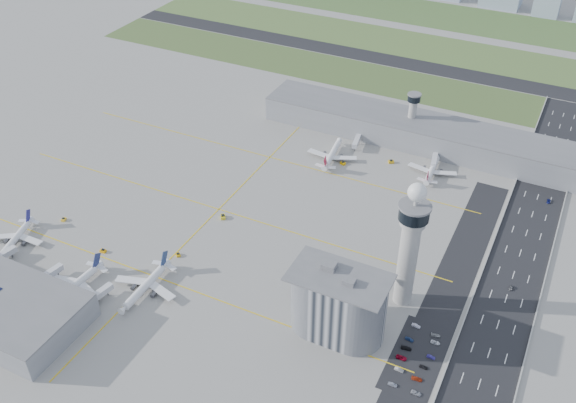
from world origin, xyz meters
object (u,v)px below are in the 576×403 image
at_px(jet_bridge_near_1, 38,284).
at_px(tug_0, 64,219).
at_px(jet_bridge_far_1, 435,156).
at_px(car_lot_1, 399,370).
at_px(tug_2, 178,254).
at_px(car_lot_0, 393,384).
at_px(car_lot_9, 431,357).
at_px(airplane_far_a, 332,151).
at_px(car_lot_2, 401,358).
at_px(airplane_near_c, 144,283).
at_px(control_tower, 410,241).
at_px(secondary_tower, 412,113).
at_px(airplane_far_b, 433,165).
at_px(car_lot_4, 409,339).
at_px(car_hw_4, 541,144).
at_px(car_lot_10, 435,342).
at_px(jet_bridge_far_0, 358,138).
at_px(jet_bridge_near_2, 88,305).
at_px(tug_3, 223,216).
at_px(tug_5, 391,161).
at_px(tug_4, 343,163).
at_px(car_lot_7, 417,379).
at_px(car_hw_2, 549,201).
at_px(car_hw_1, 511,288).
at_px(airplane_near_b, 72,283).
at_px(car_lot_3, 406,348).
at_px(car_lot_8, 424,367).
at_px(airplane_near_a, 14,236).
at_px(tug_1, 103,251).
at_px(car_lot_5, 416,326).
at_px(admin_building, 338,304).
at_px(car_lot_11, 436,335).

height_order(jet_bridge_near_1, tug_0, jet_bridge_near_1).
bearing_deg(jet_bridge_far_1, car_lot_1, 1.03).
distance_m(tug_2, car_lot_0, 124.93).
relative_size(jet_bridge_near_1, car_lot_9, 3.92).
xyz_separation_m(airplane_far_a, car_lot_2, (88.07, -132.00, -4.52)).
relative_size(airplane_near_c, jet_bridge_far_1, 2.75).
bearing_deg(control_tower, secondary_tower, 106.48).
distance_m(airplane_far_b, car_lot_1, 152.94).
bearing_deg(car_lot_4, car_hw_4, 0.89).
bearing_deg(control_tower, car_lot_10, -41.71).
distance_m(airplane_far_b, jet_bridge_far_0, 54.20).
xyz_separation_m(jet_bridge_near_2, jet_bridge_far_0, (55.00, 193.00, 0.00)).
height_order(airplane_near_c, tug_3, airplane_near_c).
height_order(airplane_near_c, tug_5, airplane_near_c).
bearing_deg(tug_3, tug_4, 30.15).
xyz_separation_m(tug_4, tug_5, (25.59, 14.52, 0.07)).
bearing_deg(car_lot_7, car_lot_0, 124.86).
bearing_deg(car_hw_2, car_hw_1, -95.16).
bearing_deg(car_lot_9, jet_bridge_far_1, 17.56).
bearing_deg(airplane_near_b, secondary_tower, 158.53).
bearing_deg(car_hw_1, jet_bridge_far_0, 142.67).
relative_size(control_tower, car_lot_2, 14.13).
bearing_deg(car_lot_3, tug_3, 60.72).
bearing_deg(car_lot_8, airplane_far_b, 18.42).
distance_m(airplane_near_a, jet_bridge_near_2, 67.78).
bearing_deg(car_lot_4, jet_bridge_far_1, 20.09).
relative_size(car_lot_7, car_lot_8, 1.24).
xyz_separation_m(jet_bridge_near_2, car_hw_1, (168.75, 98.68, -2.29)).
xyz_separation_m(secondary_tower, car_lot_8, (62.51, -175.92, -18.20)).
height_order(car_lot_2, car_lot_7, car_lot_7).
distance_m(tug_0, car_lot_1, 193.75).
distance_m(airplane_near_c, jet_bridge_far_1, 194.05).
height_order(tug_1, car_lot_8, tug_1).
xyz_separation_m(jet_bridge_far_0, car_lot_5, (80.87, -137.38, -2.21)).
distance_m(airplane_near_a, jet_bridge_near_1, 40.14).
distance_m(admin_building, airplane_near_a, 171.10).
height_order(car_lot_10, car_lot_11, car_lot_11).
bearing_deg(jet_bridge_near_2, car_lot_3, -63.03).
distance_m(jet_bridge_near_2, tug_4, 173.23).
bearing_deg(car_lot_10, jet_bridge_far_1, 13.51).
distance_m(tug_3, car_lot_0, 134.19).
bearing_deg(car_lot_10, car_lot_7, 173.95).
bearing_deg(car_hw_2, tug_0, -151.27).
bearing_deg(secondary_tower, jet_bridge_near_1, -118.17).
xyz_separation_m(airplane_near_b, car_lot_10, (160.10, 44.05, -4.64)).
relative_size(airplane_far_a, car_lot_8, 10.44).
bearing_deg(jet_bridge_near_1, jet_bridge_far_1, -24.97).
bearing_deg(control_tower, tug_5, 111.43).
distance_m(tug_1, car_lot_8, 165.76).
bearing_deg(car_lot_0, airplane_near_c, 87.72).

